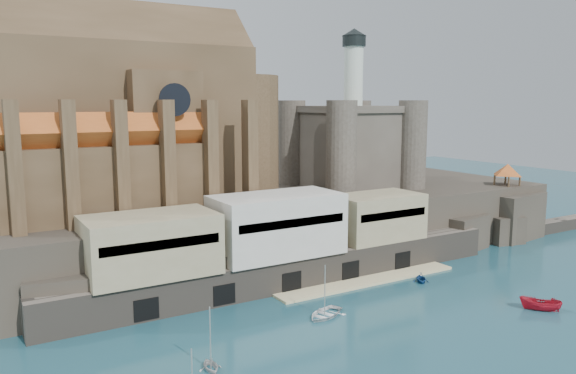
{
  "coord_description": "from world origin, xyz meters",
  "views": [
    {
      "loc": [
        -48.16,
        -42.99,
        25.69
      ],
      "look_at": [
        -3.06,
        32.0,
        12.41
      ],
      "focal_mm": 35.0,
      "sensor_mm": 36.0,
      "label": 1
    }
  ],
  "objects": [
    {
      "name": "castle_keep",
      "position": [
        16.08,
        41.08,
        18.31
      ],
      "size": [
        21.2,
        21.2,
        29.3
      ],
      "color": "#453F36",
      "rests_on": "promontory"
    },
    {
      "name": "promontory",
      "position": [
        -0.19,
        39.37,
        4.92
      ],
      "size": [
        100.0,
        36.0,
        10.0
      ],
      "color": "#29241E",
      "rests_on": "ground"
    },
    {
      "name": "boat_5",
      "position": [
        13.24,
        -1.95,
        0.0
      ],
      "size": [
        2.69,
        2.7,
        5.0
      ],
      "primitive_type": "imported",
      "rotation": [
        0.0,
        0.0,
        3.87
      ],
      "color": "#B61729",
      "rests_on": "ground"
    },
    {
      "name": "boat_7",
      "position": [
        8.53,
        13.99,
        0.0
      ],
      "size": [
        3.25,
        2.96,
        3.22
      ],
      "primitive_type": "imported",
      "rotation": [
        0.0,
        0.0,
        5.69
      ],
      "color": "navy",
      "rests_on": "ground"
    },
    {
      "name": "church",
      "position": [
        -24.13,
        41.85,
        22.13
      ],
      "size": [
        47.0,
        25.93,
        30.51
      ],
      "color": "#483521",
      "rests_on": "promontory"
    },
    {
      "name": "pavilion",
      "position": [
        42.0,
        26.0,
        12.73
      ],
      "size": [
        6.4,
        6.4,
        5.4
      ],
      "color": "#483521",
      "rests_on": "rock_outcrop"
    },
    {
      "name": "boat_6",
      "position": [
        -10.89,
        10.34,
        0.0
      ],
      "size": [
        2.73,
        4.21,
        5.72
      ],
      "primitive_type": "imported",
      "rotation": [
        0.0,
        0.0,
        5.13
      ],
      "color": "white",
      "rests_on": "ground"
    },
    {
      "name": "ground",
      "position": [
        0.0,
        0.0,
        0.0
      ],
      "size": [
        300.0,
        300.0,
        0.0
      ],
      "primitive_type": "plane",
      "color": "#184452",
      "rests_on": "ground"
    },
    {
      "name": "rock_outcrop",
      "position": [
        42.0,
        25.84,
        4.02
      ],
      "size": [
        14.5,
        10.5,
        8.7
      ],
      "color": "#29241E",
      "rests_on": "ground"
    },
    {
      "name": "quay",
      "position": [
        -10.19,
        23.07,
        6.07
      ],
      "size": [
        70.0,
        12.0,
        13.05
      ],
      "color": "#5F564C",
      "rests_on": "ground"
    },
    {
      "name": "boat_4",
      "position": [
        -28.24,
        4.62,
        0.0
      ],
      "size": [
        2.79,
        1.82,
        3.11
      ],
      "primitive_type": "imported",
      "rotation": [
        0.0,
        0.0,
        3.07
      ],
      "color": "silver",
      "rests_on": "ground"
    }
  ]
}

